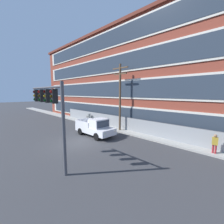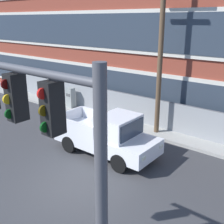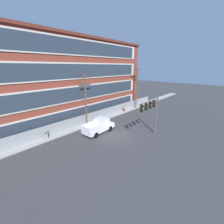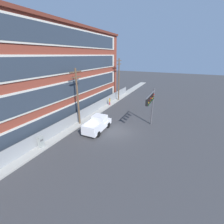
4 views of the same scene
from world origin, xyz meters
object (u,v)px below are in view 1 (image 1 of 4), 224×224
traffic_signal_mast (51,105)px  utility_pole_near_corner (120,95)px  pedestrian_near_cabinet (215,143)px  pickup_truck_white (95,128)px  electrical_cabinet (88,118)px

traffic_signal_mast → utility_pole_near_corner: bearing=107.1°
utility_pole_near_corner → pedestrian_near_cabinet: bearing=-0.6°
pickup_truck_white → utility_pole_near_corner: utility_pole_near_corner is taller
pickup_truck_white → utility_pole_near_corner: 5.13m
pickup_truck_white → utility_pole_near_corner: size_ratio=0.61×
utility_pole_near_corner → electrical_cabinet: bearing=179.0°
pickup_truck_white → pedestrian_near_cabinet: 11.28m
traffic_signal_mast → utility_pole_near_corner: 10.37m
pickup_truck_white → electrical_cabinet: pickup_truck_white is taller
pickup_truck_white → traffic_signal_mast: bearing=-60.8°
traffic_signal_mast → pickup_truck_white: (-3.56, 6.36, -3.16)m
pedestrian_near_cabinet → traffic_signal_mast: bearing=-126.3°
pickup_truck_white → electrical_cabinet: size_ratio=3.28×
electrical_cabinet → pedestrian_near_cabinet: (17.29, -0.22, 0.20)m
pickup_truck_white → utility_pole_near_corner: (0.50, 3.54, 3.68)m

